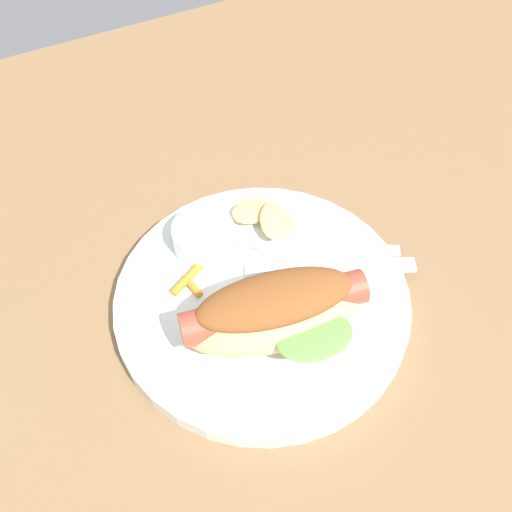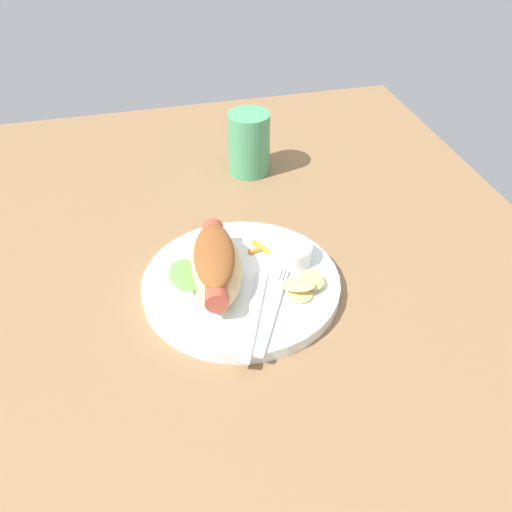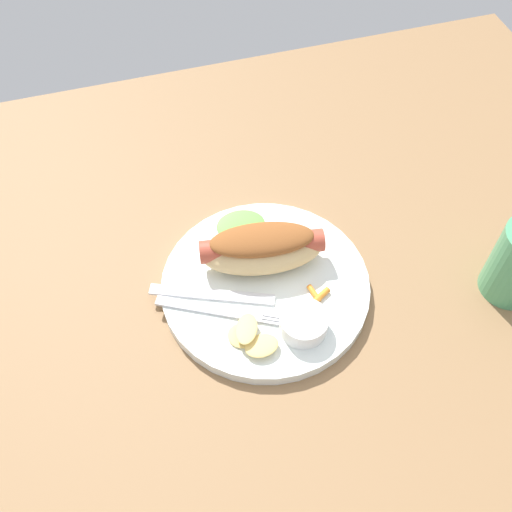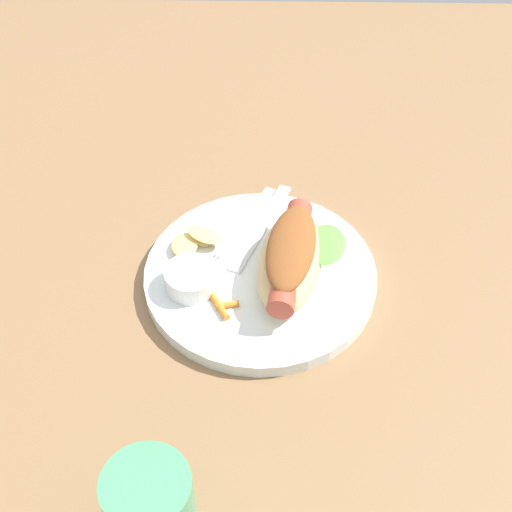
% 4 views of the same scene
% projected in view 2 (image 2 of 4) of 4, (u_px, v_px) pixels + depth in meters
% --- Properties ---
extents(ground_plane, '(1.20, 0.90, 0.02)m').
position_uv_depth(ground_plane, '(247.00, 310.00, 0.71)').
color(ground_plane, olive).
extents(plate, '(0.25, 0.25, 0.02)m').
position_uv_depth(plate, '(240.00, 284.00, 0.72)').
color(plate, white).
rests_on(plate, ground_plane).
extents(hot_dog, '(0.16, 0.10, 0.05)m').
position_uv_depth(hot_dog, '(214.00, 264.00, 0.69)').
color(hot_dog, '#DBB77A').
rests_on(hot_dog, plate).
extents(sauce_ramekin, '(0.06, 0.06, 0.02)m').
position_uv_depth(sauce_ramekin, '(291.00, 253.00, 0.74)').
color(sauce_ramekin, white).
rests_on(sauce_ramekin, plate).
extents(fork, '(0.15, 0.08, 0.00)m').
position_uv_depth(fork, '(273.00, 309.00, 0.67)').
color(fork, silver).
rests_on(fork, plate).
extents(knife, '(0.14, 0.07, 0.00)m').
position_uv_depth(knife, '(256.00, 314.00, 0.67)').
color(knife, silver).
rests_on(knife, plate).
extents(chips_pile, '(0.06, 0.06, 0.02)m').
position_uv_depth(chips_pile, '(303.00, 286.00, 0.69)').
color(chips_pile, '#E9CA72').
rests_on(chips_pile, plate).
extents(carrot_garnish, '(0.04, 0.03, 0.01)m').
position_uv_depth(carrot_garnish, '(261.00, 249.00, 0.76)').
color(carrot_garnish, orange).
rests_on(carrot_garnish, plate).
extents(drinking_cup, '(0.07, 0.07, 0.10)m').
position_uv_depth(drinking_cup, '(249.00, 143.00, 0.92)').
color(drinking_cup, '#4C9E6B').
rests_on(drinking_cup, ground_plane).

